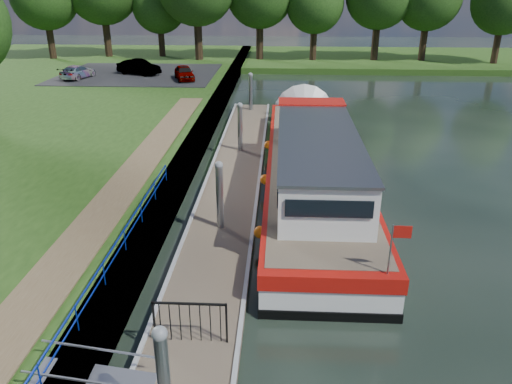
# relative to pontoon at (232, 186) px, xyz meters

# --- Properties ---
(bank_edge) EXTENTS (1.10, 90.00, 0.78)m
(bank_edge) POSITION_rel_pontoon_xyz_m (-2.55, 2.00, 0.20)
(bank_edge) COLOR #473D2D
(bank_edge) RESTS_ON ground
(far_bank) EXTENTS (60.00, 18.00, 0.60)m
(far_bank) POSITION_rel_pontoon_xyz_m (12.00, 39.00, 0.12)
(far_bank) COLOR #214212
(far_bank) RESTS_ON ground
(footpath) EXTENTS (1.60, 40.00, 0.05)m
(footpath) POSITION_rel_pontoon_xyz_m (-4.40, -5.00, 0.62)
(footpath) COLOR brown
(footpath) RESTS_ON riverbank
(carpark) EXTENTS (14.00, 12.00, 0.06)m
(carpark) POSITION_rel_pontoon_xyz_m (-11.00, 25.00, 0.62)
(carpark) COLOR black
(carpark) RESTS_ON riverbank
(blue_fence) EXTENTS (0.04, 18.04, 0.72)m
(blue_fence) POSITION_rel_pontoon_xyz_m (-2.75, -10.00, 1.13)
(blue_fence) COLOR #0C2DBF
(blue_fence) RESTS_ON riverbank
(pontoon) EXTENTS (2.50, 30.00, 0.56)m
(pontoon) POSITION_rel_pontoon_xyz_m (0.00, 0.00, 0.00)
(pontoon) COLOR brown
(pontoon) RESTS_ON ground
(mooring_piles) EXTENTS (0.30, 27.30, 3.55)m
(mooring_piles) POSITION_rel_pontoon_xyz_m (0.00, 0.00, 1.10)
(mooring_piles) COLOR gray
(mooring_piles) RESTS_ON ground
(gangway) EXTENTS (2.58, 1.00, 0.92)m
(gangway) POSITION_rel_pontoon_xyz_m (-1.85, -12.50, 0.44)
(gangway) COLOR #A5A8AD
(gangway) RESTS_ON ground
(gate_panel) EXTENTS (1.85, 0.05, 1.15)m
(gate_panel) POSITION_rel_pontoon_xyz_m (-0.00, -10.80, 0.97)
(gate_panel) COLOR black
(gate_panel) RESTS_ON ground
(barge) EXTENTS (4.36, 21.15, 4.78)m
(barge) POSITION_rel_pontoon_xyz_m (3.60, 1.08, 0.90)
(barge) COLOR black
(barge) RESTS_ON ground
(car_a) EXTENTS (2.48, 3.82, 1.21)m
(car_a) POSITION_rel_pontoon_xyz_m (-6.24, 22.13, 1.26)
(car_a) COLOR #999999
(car_a) RESTS_ON carpark
(car_b) EXTENTS (4.28, 2.93, 1.33)m
(car_b) POSITION_rel_pontoon_xyz_m (-10.82, 24.47, 1.32)
(car_b) COLOR #999999
(car_b) RESTS_ON carpark
(car_c) EXTENTS (2.36, 4.12, 1.12)m
(car_c) POSITION_rel_pontoon_xyz_m (-15.63, 22.35, 1.21)
(car_c) COLOR #999999
(car_c) RESTS_ON carpark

